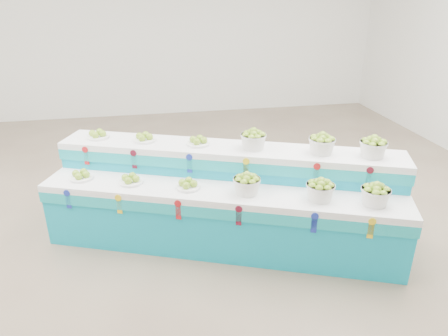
{
  "coord_description": "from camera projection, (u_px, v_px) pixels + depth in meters",
  "views": [
    {
      "loc": [
        -0.1,
        -4.02,
        2.61
      ],
      "look_at": [
        0.65,
        -0.16,
        0.87
      ],
      "focal_mm": 32.93,
      "sensor_mm": 36.0,
      "label": 1
    }
  ],
  "objects": [
    {
      "name": "basket_lower_mid",
      "position": [
        320.0,
        190.0,
        3.94
      ],
      "size": [
        0.35,
        0.35,
        0.21
      ],
      "primitive_type": null,
      "rotation": [
        0.0,
        0.0,
        -0.38
      ],
      "color": "silver",
      "rests_on": "display_stand"
    },
    {
      "name": "basket_upper_right",
      "position": [
        373.0,
        147.0,
        4.16
      ],
      "size": [
        0.35,
        0.35,
        0.21
      ],
      "primitive_type": null,
      "rotation": [
        0.0,
        0.0,
        -0.38
      ],
      "color": "silver",
      "rests_on": "display_stand"
    },
    {
      "name": "plate_upper_left",
      "position": [
        98.0,
        134.0,
        4.69
      ],
      "size": [
        0.33,
        0.33,
        0.1
      ],
      "primitive_type": "cylinder",
      "rotation": [
        0.0,
        0.0,
        -0.38
      ],
      "color": "white",
      "rests_on": "display_stand"
    },
    {
      "name": "plate_upper_right",
      "position": [
        198.0,
        140.0,
        4.49
      ],
      "size": [
        0.33,
        0.33,
        0.1
      ],
      "primitive_type": "cylinder",
      "rotation": [
        0.0,
        0.0,
        -0.38
      ],
      "color": "white",
      "rests_on": "display_stand"
    },
    {
      "name": "plate_lower_mid",
      "position": [
        131.0,
        179.0,
        4.29
      ],
      "size": [
        0.33,
        0.33,
        0.1
      ],
      "primitive_type": "cylinder",
      "rotation": [
        0.0,
        0.0,
        -0.38
      ],
      "color": "white",
      "rests_on": "display_stand"
    },
    {
      "name": "basket_lower_left",
      "position": [
        247.0,
        184.0,
        4.06
      ],
      "size": [
        0.35,
        0.35,
        0.21
      ],
      "primitive_type": null,
      "rotation": [
        0.0,
        0.0,
        -0.38
      ],
      "color": "silver",
      "rests_on": "display_stand"
    },
    {
      "name": "plate_lower_right",
      "position": [
        188.0,
        184.0,
        4.19
      ],
      "size": [
        0.33,
        0.33,
        0.1
      ],
      "primitive_type": "cylinder",
      "rotation": [
        0.0,
        0.0,
        -0.38
      ],
      "color": "white",
      "rests_on": "display_stand"
    },
    {
      "name": "plate_upper_mid",
      "position": [
        144.0,
        137.0,
        4.59
      ],
      "size": [
        0.33,
        0.33,
        0.1
      ],
      "primitive_type": "cylinder",
      "rotation": [
        0.0,
        0.0,
        -0.38
      ],
      "color": "white",
      "rests_on": "display_stand"
    },
    {
      "name": "plate_lower_left",
      "position": [
        81.0,
        175.0,
        4.39
      ],
      "size": [
        0.33,
        0.33,
        0.1
      ],
      "primitive_type": "cylinder",
      "rotation": [
        0.0,
        0.0,
        -0.38
      ],
      "color": "white",
      "rests_on": "display_stand"
    },
    {
      "name": "basket_upper_left",
      "position": [
        253.0,
        139.0,
        4.36
      ],
      "size": [
        0.35,
        0.35,
        0.21
      ],
      "primitive_type": null,
      "rotation": [
        0.0,
        0.0,
        -0.38
      ],
      "color": "silver",
      "rests_on": "display_stand"
    },
    {
      "name": "ground",
      "position": [
        165.0,
        236.0,
        4.69
      ],
      "size": [
        10.0,
        10.0,
        0.0
      ],
      "primitive_type": "plane",
      "color": "brown",
      "rests_on": "ground"
    },
    {
      "name": "basket_lower_right",
      "position": [
        375.0,
        194.0,
        3.86
      ],
      "size": [
        0.35,
        0.35,
        0.21
      ],
      "primitive_type": null,
      "rotation": [
        0.0,
        0.0,
        -0.38
      ],
      "color": "silver",
      "rests_on": "display_stand"
    },
    {
      "name": "back_wall",
      "position": [
        145.0,
        19.0,
        8.36
      ],
      "size": [
        10.0,
        0.0,
        10.0
      ],
      "primitive_type": "plane",
      "rotation": [
        1.57,
        0.0,
        0.0
      ],
      "color": "silver",
      "rests_on": "ground"
    },
    {
      "name": "basket_upper_mid",
      "position": [
        322.0,
        144.0,
        4.24
      ],
      "size": [
        0.35,
        0.35,
        0.21
      ],
      "primitive_type": null,
      "rotation": [
        0.0,
        0.0,
        -0.38
      ],
      "color": "silver",
      "rests_on": "display_stand"
    },
    {
      "name": "display_stand",
      "position": [
        224.0,
        198.0,
        4.45
      ],
      "size": [
        3.88,
        2.3,
        1.02
      ],
      "primitive_type": null,
      "rotation": [
        0.0,
        0.0,
        -0.38
      ],
      "color": "#0E9BBA",
      "rests_on": "ground"
    }
  ]
}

